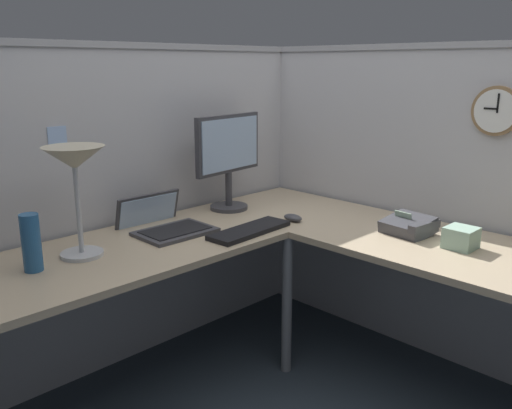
{
  "coord_description": "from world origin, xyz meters",
  "views": [
    {
      "loc": [
        -1.65,
        -1.44,
        1.48
      ],
      "look_at": [
        -0.07,
        0.14,
        0.9
      ],
      "focal_mm": 37.97,
      "sensor_mm": 36.0,
      "label": 1
    }
  ],
  "objects_px": {
    "monitor": "(229,155)",
    "keyboard": "(250,230)",
    "thermos_flask": "(31,243)",
    "office_phone": "(410,226)",
    "laptop": "(163,224)",
    "tissue_box": "(461,238)",
    "wall_clock": "(497,111)",
    "desk_lamp_dome": "(75,167)",
    "computer_mouse": "(293,218)"
  },
  "relations": [
    {
      "from": "desk_lamp_dome",
      "to": "tissue_box",
      "type": "distance_m",
      "value": 1.6
    },
    {
      "from": "keyboard",
      "to": "wall_clock",
      "type": "bearing_deg",
      "value": -46.04
    },
    {
      "from": "tissue_box",
      "to": "wall_clock",
      "type": "bearing_deg",
      "value": 6.98
    },
    {
      "from": "keyboard",
      "to": "wall_clock",
      "type": "height_order",
      "value": "wall_clock"
    },
    {
      "from": "laptop",
      "to": "keyboard",
      "type": "xyz_separation_m",
      "value": [
        0.25,
        -0.33,
        -0.01
      ]
    },
    {
      "from": "desk_lamp_dome",
      "to": "thermos_flask",
      "type": "xyz_separation_m",
      "value": [
        -0.21,
        -0.02,
        -0.25
      ]
    },
    {
      "from": "laptop",
      "to": "wall_clock",
      "type": "xyz_separation_m",
      "value": [
        1.06,
        -1.07,
        0.52
      ]
    },
    {
      "from": "thermos_flask",
      "to": "office_phone",
      "type": "relative_size",
      "value": 0.98
    },
    {
      "from": "monitor",
      "to": "thermos_flask",
      "type": "distance_m",
      "value": 1.14
    },
    {
      "from": "desk_lamp_dome",
      "to": "wall_clock",
      "type": "xyz_separation_m",
      "value": [
        1.5,
        -1.0,
        0.19
      ]
    },
    {
      "from": "keyboard",
      "to": "laptop",
      "type": "bearing_deg",
      "value": 123.6
    },
    {
      "from": "office_phone",
      "to": "laptop",
      "type": "bearing_deg",
      "value": 131.06
    },
    {
      "from": "keyboard",
      "to": "tissue_box",
      "type": "bearing_deg",
      "value": -62.24
    },
    {
      "from": "wall_clock",
      "to": "keyboard",
      "type": "bearing_deg",
      "value": 137.57
    },
    {
      "from": "wall_clock",
      "to": "laptop",
      "type": "bearing_deg",
      "value": 134.75
    },
    {
      "from": "laptop",
      "to": "wall_clock",
      "type": "height_order",
      "value": "wall_clock"
    },
    {
      "from": "laptop",
      "to": "desk_lamp_dome",
      "type": "bearing_deg",
      "value": -171.13
    },
    {
      "from": "computer_mouse",
      "to": "thermos_flask",
      "type": "height_order",
      "value": "thermos_flask"
    },
    {
      "from": "computer_mouse",
      "to": "office_phone",
      "type": "height_order",
      "value": "office_phone"
    },
    {
      "from": "desk_lamp_dome",
      "to": "wall_clock",
      "type": "relative_size",
      "value": 2.02
    },
    {
      "from": "office_phone",
      "to": "tissue_box",
      "type": "bearing_deg",
      "value": -95.02
    },
    {
      "from": "tissue_box",
      "to": "office_phone",
      "type": "bearing_deg",
      "value": 84.98
    },
    {
      "from": "computer_mouse",
      "to": "wall_clock",
      "type": "relative_size",
      "value": 0.47
    },
    {
      "from": "office_phone",
      "to": "wall_clock",
      "type": "bearing_deg",
      "value": -34.01
    },
    {
      "from": "wall_clock",
      "to": "monitor",
      "type": "bearing_deg",
      "value": 117.92
    },
    {
      "from": "laptop",
      "to": "office_phone",
      "type": "xyz_separation_m",
      "value": [
        0.75,
        -0.86,
        0.01
      ]
    },
    {
      "from": "computer_mouse",
      "to": "wall_clock",
      "type": "distance_m",
      "value": 1.04
    },
    {
      "from": "office_phone",
      "to": "computer_mouse",
      "type": "bearing_deg",
      "value": 112.63
    },
    {
      "from": "monitor",
      "to": "office_phone",
      "type": "relative_size",
      "value": 2.23
    },
    {
      "from": "monitor",
      "to": "thermos_flask",
      "type": "relative_size",
      "value": 2.27
    },
    {
      "from": "keyboard",
      "to": "monitor",
      "type": "bearing_deg",
      "value": 56.52
    },
    {
      "from": "computer_mouse",
      "to": "wall_clock",
      "type": "xyz_separation_m",
      "value": [
        0.53,
        -0.72,
        0.53
      ]
    },
    {
      "from": "laptop",
      "to": "tissue_box",
      "type": "relative_size",
      "value": 3.2
    },
    {
      "from": "computer_mouse",
      "to": "office_phone",
      "type": "xyz_separation_m",
      "value": [
        0.21,
        -0.51,
        0.02
      ]
    },
    {
      "from": "office_phone",
      "to": "tissue_box",
      "type": "height_order",
      "value": "office_phone"
    },
    {
      "from": "computer_mouse",
      "to": "office_phone",
      "type": "distance_m",
      "value": 0.56
    },
    {
      "from": "keyboard",
      "to": "thermos_flask",
      "type": "distance_m",
      "value": 0.94
    },
    {
      "from": "desk_lamp_dome",
      "to": "office_phone",
      "type": "height_order",
      "value": "desk_lamp_dome"
    },
    {
      "from": "laptop",
      "to": "office_phone",
      "type": "distance_m",
      "value": 1.14
    },
    {
      "from": "computer_mouse",
      "to": "desk_lamp_dome",
      "type": "relative_size",
      "value": 0.23
    },
    {
      "from": "monitor",
      "to": "keyboard",
      "type": "xyz_separation_m",
      "value": [
        -0.22,
        -0.38,
        -0.28
      ]
    },
    {
      "from": "tissue_box",
      "to": "keyboard",
      "type": "bearing_deg",
      "value": 121.37
    },
    {
      "from": "monitor",
      "to": "office_phone",
      "type": "distance_m",
      "value": 0.98
    },
    {
      "from": "laptop",
      "to": "wall_clock",
      "type": "relative_size",
      "value": 1.75
    },
    {
      "from": "thermos_flask",
      "to": "office_phone",
      "type": "xyz_separation_m",
      "value": [
        1.4,
        -0.76,
        -0.07
      ]
    },
    {
      "from": "thermos_flask",
      "to": "wall_clock",
      "type": "distance_m",
      "value": 2.02
    },
    {
      "from": "tissue_box",
      "to": "desk_lamp_dome",
      "type": "bearing_deg",
      "value": 138.44
    },
    {
      "from": "computer_mouse",
      "to": "office_phone",
      "type": "relative_size",
      "value": 0.46
    },
    {
      "from": "monitor",
      "to": "keyboard",
      "type": "distance_m",
      "value": 0.52
    },
    {
      "from": "monitor",
      "to": "computer_mouse",
      "type": "xyz_separation_m",
      "value": [
        0.07,
        -0.39,
        -0.28
      ]
    }
  ]
}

